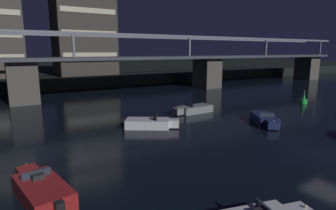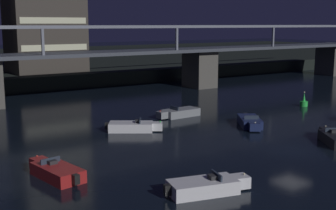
# 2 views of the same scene
# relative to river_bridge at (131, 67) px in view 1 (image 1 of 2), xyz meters

# --- Properties ---
(ground_plane) EXTENTS (400.00, 400.00, 0.00)m
(ground_plane) POSITION_rel_river_bridge_xyz_m (-0.00, -32.13, -4.33)
(ground_plane) COLOR black
(far_riverbank) EXTENTS (240.00, 80.00, 2.20)m
(far_riverbank) POSITION_rel_river_bridge_xyz_m (-0.00, 48.01, -3.23)
(far_riverbank) COLOR black
(far_riverbank) RESTS_ON ground
(river_bridge) EXTENTS (99.83, 6.40, 9.38)m
(river_bridge) POSITION_rel_river_bridge_xyz_m (0.00, 0.00, 0.00)
(river_bridge) COLOR #4C4944
(river_bridge) RESTS_ON ground
(tower_central) EXTENTS (10.81, 8.62, 20.26)m
(tower_central) POSITION_rel_river_bridge_xyz_m (-3.24, 14.73, 7.85)
(tower_central) COLOR #38332D
(tower_central) RESTS_ON far_riverbank
(speedboat_near_left) EXTENTS (2.43, 5.23, 1.16)m
(speedboat_near_left) POSITION_rel_river_bridge_xyz_m (-17.11, -28.00, -3.92)
(speedboat_near_left) COLOR maroon
(speedboat_near_left) RESTS_ON ground
(speedboat_near_center) EXTENTS (5.22, 2.00, 1.16)m
(speedboat_near_center) POSITION_rel_river_bridge_xyz_m (0.24, -16.66, -3.92)
(speedboat_near_center) COLOR gray
(speedboat_near_center) RESTS_ON ground
(speedboat_mid_center) EXTENTS (3.79, 4.79, 1.16)m
(speedboat_mid_center) POSITION_rel_river_bridge_xyz_m (3.31, -24.03, -3.92)
(speedboat_mid_center) COLOR #19234C
(speedboat_mid_center) RESTS_ON ground
(speedboat_mid_right) EXTENTS (4.79, 3.80, 1.16)m
(speedboat_mid_right) POSITION_rel_river_bridge_xyz_m (-6.91, -19.69, -3.92)
(speedboat_mid_right) COLOR silver
(speedboat_mid_right) RESTS_ON ground
(channel_buoy) EXTENTS (0.90, 0.90, 1.76)m
(channel_buoy) POSITION_rel_river_bridge_xyz_m (15.97, -19.78, -3.85)
(channel_buoy) COLOR green
(channel_buoy) RESTS_ON ground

